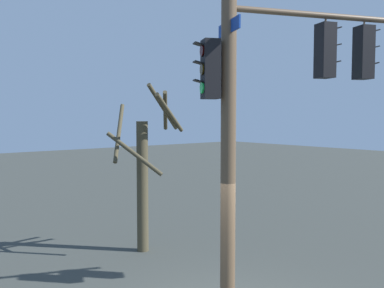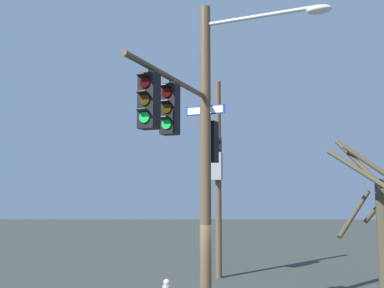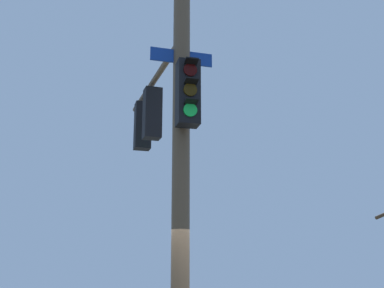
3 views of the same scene
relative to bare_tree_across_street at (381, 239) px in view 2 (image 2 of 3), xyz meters
The scene contains 3 objects.
main_signal_pole_assembly 4.85m from the bare_tree_across_street, ahead, with size 4.64×4.38×8.25m.
secondary_pole_assembly 7.78m from the bare_tree_across_street, 62.32° to the right, with size 0.51×0.80×7.76m.
bare_tree_across_street is the anchor object (origin of this frame).
Camera 2 is at (-0.05, 11.44, 3.36)m, focal length 40.29 mm.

